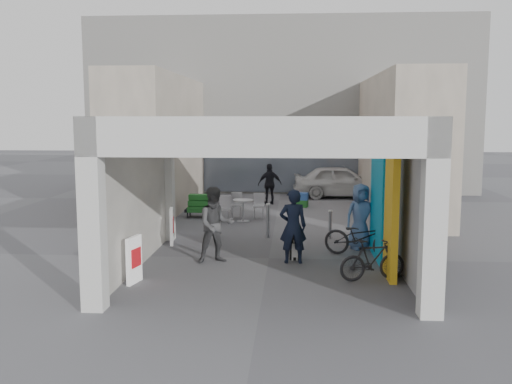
# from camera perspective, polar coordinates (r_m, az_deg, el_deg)

# --- Properties ---
(ground) EXTENTS (90.00, 90.00, 0.00)m
(ground) POSITION_cam_1_polar(r_m,az_deg,el_deg) (14.27, 1.30, -6.64)
(ground) COLOR #56565B
(ground) RESTS_ON ground
(arcade_canopy) EXTENTS (6.40, 6.45, 6.40)m
(arcade_canopy) POSITION_cam_1_polar(r_m,az_deg,el_deg) (13.06, 3.54, 2.28)
(arcade_canopy) COLOR beige
(arcade_canopy) RESTS_ON ground
(far_building) EXTENTS (18.00, 4.08, 8.00)m
(far_building) POSITION_cam_1_polar(r_m,az_deg,el_deg) (27.83, 2.58, 8.52)
(far_building) COLOR silver
(far_building) RESTS_ON ground
(plaza_bldg_left) EXTENTS (2.00, 9.00, 5.00)m
(plaza_bldg_left) POSITION_cam_1_polar(r_m,az_deg,el_deg) (21.95, -9.68, 4.81)
(plaza_bldg_left) COLOR #BBAD9B
(plaza_bldg_left) RESTS_ON ground
(plaza_bldg_right) EXTENTS (2.00, 9.00, 5.00)m
(plaza_bldg_right) POSITION_cam_1_polar(r_m,az_deg,el_deg) (21.71, 14.19, 4.66)
(plaza_bldg_right) COLOR #BBAD9B
(plaza_bldg_right) RESTS_ON ground
(bollard_left) EXTENTS (0.09, 0.09, 0.84)m
(bollard_left) POSITION_cam_1_polar(r_m,az_deg,el_deg) (16.76, -4.10, -3.07)
(bollard_left) COLOR gray
(bollard_left) RESTS_ON ground
(bollard_center) EXTENTS (0.09, 0.09, 0.98)m
(bollard_center) POSITION_cam_1_polar(r_m,az_deg,el_deg) (16.58, 1.20, -2.92)
(bollard_center) COLOR gray
(bollard_center) RESTS_ON ground
(bollard_right) EXTENTS (0.09, 0.09, 0.82)m
(bollard_right) POSITION_cam_1_polar(r_m,az_deg,el_deg) (16.57, 7.43, -3.27)
(bollard_right) COLOR gray
(bollard_right) RESTS_ON ground
(advert_board_near) EXTENTS (0.21, 0.55, 1.00)m
(advert_board_near) POSITION_cam_1_polar(r_m,az_deg,el_deg) (12.36, -12.08, -6.63)
(advert_board_near) COLOR white
(advert_board_near) RESTS_ON ground
(advert_board_far) EXTENTS (0.19, 0.56, 1.00)m
(advert_board_far) POSITION_cam_1_polar(r_m,az_deg,el_deg) (15.88, -8.43, -3.40)
(advert_board_far) COLOR white
(advert_board_far) RESTS_ON ground
(cafe_set) EXTENTS (1.47, 1.18, 0.89)m
(cafe_set) POSITION_cam_1_polar(r_m,az_deg,el_deg) (19.46, -1.56, -1.89)
(cafe_set) COLOR #AEAEB3
(cafe_set) RESTS_ON ground
(produce_stand) EXTENTS (1.19, 0.65, 0.79)m
(produce_stand) POSITION_cam_1_polar(r_m,az_deg,el_deg) (20.07, -5.35, -1.64)
(produce_stand) COLOR black
(produce_stand) RESTS_ON ground
(crate_stack) EXTENTS (0.52, 0.45, 0.56)m
(crate_stack) POSITION_cam_1_polar(r_m,az_deg,el_deg) (22.31, 4.61, -0.79)
(crate_stack) COLOR #1A5E26
(crate_stack) RESTS_ON ground
(border_collie) EXTENTS (0.24, 0.47, 0.65)m
(border_collie) POSITION_cam_1_polar(r_m,az_deg,el_deg) (14.12, 3.90, -5.73)
(border_collie) COLOR black
(border_collie) RESTS_ON ground
(man_with_dog) EXTENTS (0.69, 0.49, 1.79)m
(man_with_dog) POSITION_cam_1_polar(r_m,az_deg,el_deg) (13.68, 3.72, -3.44)
(man_with_dog) COLOR black
(man_with_dog) RESTS_ON ground
(man_back_turned) EXTENTS (1.07, 0.94, 1.83)m
(man_back_turned) POSITION_cam_1_polar(r_m,az_deg,el_deg) (13.75, -4.05, -3.30)
(man_back_turned) COLOR #3D3E40
(man_back_turned) RESTS_ON ground
(man_elderly) EXTENTS (0.99, 0.80, 1.75)m
(man_elderly) POSITION_cam_1_polar(r_m,az_deg,el_deg) (15.37, 10.40, -2.42)
(man_elderly) COLOR #5370A1
(man_elderly) RESTS_ON ground
(man_crates) EXTENTS (1.02, 0.61, 1.64)m
(man_crates) POSITION_cam_1_polar(r_m,az_deg,el_deg) (22.89, 1.39, 0.80)
(man_crates) COLOR black
(man_crates) RESTS_ON ground
(bicycle_front) EXTENTS (2.00, 1.30, 0.99)m
(bicycle_front) POSITION_cam_1_polar(r_m,az_deg,el_deg) (14.58, 10.46, -4.46)
(bicycle_front) COLOR black
(bicycle_front) RESTS_ON ground
(bicycle_rear) EXTENTS (1.53, 0.81, 0.89)m
(bicycle_rear) POSITION_cam_1_polar(r_m,az_deg,el_deg) (12.55, 11.57, -6.69)
(bicycle_rear) COLOR black
(bicycle_rear) RESTS_ON ground
(white_van) EXTENTS (4.19, 1.77, 1.41)m
(white_van) POSITION_cam_1_polar(r_m,az_deg,el_deg) (25.14, 8.49, 1.06)
(white_van) COLOR silver
(white_van) RESTS_ON ground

